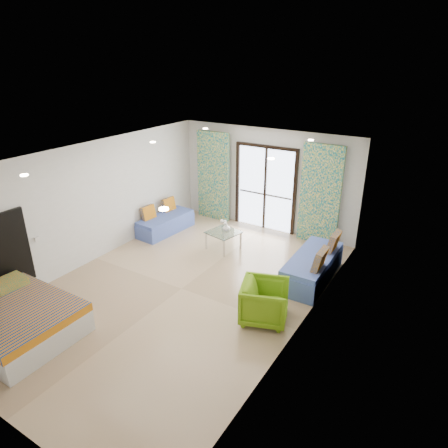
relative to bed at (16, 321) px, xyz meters
The scene contains 22 objects.
floor 3.01m from the bed, 60.51° to the left, with size 5.00×7.50×0.01m, color #9E7F5E, non-canonical shape.
ceiling 3.85m from the bed, 60.51° to the left, with size 5.00×7.50×0.01m, color silver, non-canonical shape.
wall_back 6.62m from the bed, 76.93° to the left, with size 5.00×0.01×2.70m, color silver, non-canonical shape.
wall_left 3.00m from the bed, 111.41° to the left, with size 0.01×7.50×2.70m, color silver, non-canonical shape.
wall_right 4.88m from the bed, 33.29° to the left, with size 0.01×7.50×2.70m, color silver, non-canonical shape.
balcony_door 6.57m from the bed, 76.87° to the left, with size 1.76×0.08×2.28m.
balcony_rail 6.54m from the bed, 76.89° to the left, with size 1.52×0.03×0.04m, color #595451.
curtain_left 6.26m from the bed, 90.68° to the left, with size 1.00×0.10×2.50m, color silver.
curtain_right 6.95m from the bed, 63.91° to the left, with size 1.00×0.10×2.50m, color silver.
downlight_a 2.47m from the bed, 82.85° to the left, with size 0.12×0.12×0.02m, color #FFE0B2.
downlight_b 3.79m from the bed, 11.99° to the left, with size 0.12×0.12×0.02m, color #FFE0B2.
downlight_c 4.33m from the bed, 88.78° to the left, with size 0.12×0.12×0.02m, color #FFE0B2.
downlight_d 5.20m from the bed, 51.46° to the left, with size 0.12×0.12×0.02m, color #FFE0B2.
downlight_e 6.10m from the bed, 89.22° to the left, with size 0.12×0.12×0.02m, color #FFE0B2.
downlight_f 6.74m from the bed, 62.86° to the left, with size 0.12×0.12×0.02m, color #FFE0B2.
switch_plate 1.77m from the bed, 128.47° to the left, with size 0.02×0.10×0.10m, color silver.
bed is the anchor object (origin of this frame).
daybed_left 4.72m from the bed, 97.77° to the left, with size 0.76×1.68×0.81m.
daybed_right 5.67m from the bed, 50.69° to the left, with size 0.80×1.97×0.96m.
coffee_table 4.77m from the bed, 74.95° to the left, with size 0.81×0.81×0.79m.
vase 4.86m from the bed, 74.76° to the left, with size 0.19×0.20×0.19m, color white.
armchair 4.24m from the bed, 37.60° to the left, with size 0.80×0.75×0.82m, color #689B14.
Camera 1 is at (4.41, -5.46, 4.39)m, focal length 32.00 mm.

